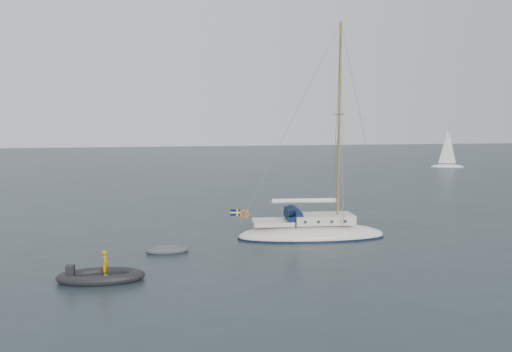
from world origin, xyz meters
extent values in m
plane|color=black|center=(0.00, 0.00, 0.00)|extent=(300.00, 300.00, 0.00)
ellipsoid|color=silver|center=(1.73, 2.32, 0.17)|extent=(10.03, 3.12, 1.67)
cube|color=silver|center=(2.51, 2.32, 1.32)|extent=(4.01, 2.12, 0.61)
cube|color=silver|center=(-0.94, 2.32, 1.14)|extent=(2.67, 2.12, 0.28)
cylinder|color=#0E1A35|center=(0.45, 2.32, 1.62)|extent=(1.07, 1.84, 1.07)
cube|color=#0E1A35|center=(0.23, 2.32, 1.84)|extent=(0.50, 1.84, 0.45)
cylinder|color=olive|center=(3.52, 2.32, 7.69)|extent=(0.17, 0.17, 13.37)
cylinder|color=olive|center=(3.52, 2.32, 8.36)|extent=(0.06, 2.45, 0.06)
cylinder|color=olive|center=(1.18, 2.32, 2.51)|extent=(4.68, 0.11, 0.11)
cylinder|color=silver|center=(1.18, 2.32, 2.56)|extent=(4.35, 0.31, 0.31)
cylinder|color=#9A9AA2|center=(-2.73, 2.32, 1.62)|extent=(0.04, 2.45, 0.04)
torus|color=#FF5511|center=(-2.78, 2.99, 1.62)|extent=(0.60, 0.11, 0.60)
cylinder|color=olive|center=(-3.12, 2.32, 1.50)|extent=(0.03, 0.03, 1.00)
cube|color=#03095B|center=(-3.45, 2.32, 1.84)|extent=(0.67, 0.02, 0.42)
cube|color=yellow|center=(-3.45, 2.32, 1.84)|extent=(0.69, 0.03, 0.10)
cube|color=yellow|center=(-3.33, 2.32, 1.84)|extent=(0.10, 0.03, 0.45)
cylinder|color=black|center=(1.06, 3.39, 1.32)|extent=(0.20, 0.07, 0.20)
cylinder|color=black|center=(1.06, 1.25, 1.32)|extent=(0.20, 0.07, 0.20)
cylinder|color=black|center=(1.96, 3.39, 1.32)|extent=(0.20, 0.07, 0.20)
cylinder|color=black|center=(1.96, 1.25, 1.32)|extent=(0.20, 0.07, 0.20)
cylinder|color=black|center=(2.85, 3.39, 1.32)|extent=(0.20, 0.07, 0.20)
cylinder|color=black|center=(2.85, 1.25, 1.32)|extent=(0.20, 0.07, 0.20)
cylinder|color=black|center=(3.74, 3.39, 1.32)|extent=(0.20, 0.07, 0.20)
cylinder|color=black|center=(3.74, 1.25, 1.32)|extent=(0.20, 0.07, 0.20)
cube|color=#4B4B50|center=(-8.05, 0.67, 0.11)|extent=(1.58, 0.65, 0.09)
cube|color=black|center=(-11.55, -4.14, 0.16)|extent=(2.66, 1.11, 0.13)
cube|color=black|center=(-12.99, -4.14, 0.50)|extent=(0.39, 0.39, 0.67)
imported|color=#C28502|center=(-11.33, -4.14, 0.86)|extent=(0.32, 0.48, 1.32)
ellipsoid|color=silver|center=(45.05, 50.56, 0.05)|extent=(5.89, 1.96, 0.98)
cylinder|color=#9A9AA2|center=(45.05, 50.56, 3.93)|extent=(0.10, 0.10, 6.87)
cone|color=silver|center=(45.00, 50.56, 3.93)|extent=(3.14, 3.14, 6.38)
camera|label=1|loc=(-9.65, -29.17, 7.65)|focal=35.00mm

